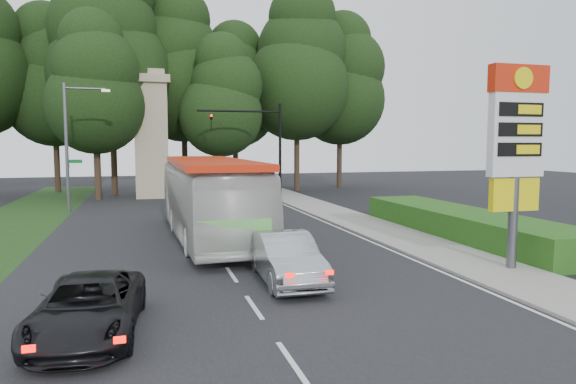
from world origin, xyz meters
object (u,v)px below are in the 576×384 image
object	(u,v)px
gas_station_pylon	(516,139)
monument	(151,134)
sedan_silver	(286,258)
suv_charcoal	(89,307)
streetlight_signs	(70,141)
transit_bus	(210,199)
traffic_signal_mast	(262,139)

from	to	relation	value
gas_station_pylon	monument	world-z (taller)	monument
monument	sedan_silver	xyz separation A→B (m)	(3.50, -27.27, -4.35)
gas_station_pylon	sedan_silver	xyz separation A→B (m)	(-7.70, 0.74, -3.69)
sedan_silver	suv_charcoal	size ratio (longest dim) A/B	0.98
streetlight_signs	sedan_silver	distance (m)	21.38
streetlight_signs	suv_charcoal	xyz separation A→B (m)	(3.04, -22.38, -3.79)
streetlight_signs	transit_bus	distance (m)	13.67
traffic_signal_mast	transit_bus	world-z (taller)	traffic_signal_mast
transit_bus	streetlight_signs	bearing A→B (deg)	120.27
gas_station_pylon	transit_bus	bearing A→B (deg)	136.28
traffic_signal_mast	streetlight_signs	xyz separation A→B (m)	(-12.67, -1.99, -0.23)
traffic_signal_mast	transit_bus	bearing A→B (deg)	-112.52
streetlight_signs	traffic_signal_mast	bearing A→B (deg)	8.92
traffic_signal_mast	suv_charcoal	xyz separation A→B (m)	(-9.63, -24.37, -4.02)
monument	transit_bus	distance (m)	19.75
sedan_silver	transit_bus	bearing A→B (deg)	101.38
gas_station_pylon	suv_charcoal	size ratio (longest dim) A/B	1.46
traffic_signal_mast	sedan_silver	bearing A→B (deg)	-101.12
traffic_signal_mast	streetlight_signs	distance (m)	12.83
traffic_signal_mast	suv_charcoal	world-z (taller)	traffic_signal_mast
streetlight_signs	suv_charcoal	size ratio (longest dim) A/B	1.71
transit_bus	suv_charcoal	bearing A→B (deg)	-112.27
sedan_silver	monument	bearing A→B (deg)	99.00
monument	transit_bus	world-z (taller)	monument
monument	suv_charcoal	distance (m)	30.75
gas_station_pylon	monument	size ratio (longest dim) A/B	0.68
sedan_silver	suv_charcoal	world-z (taller)	sedan_silver
monument	traffic_signal_mast	bearing A→B (deg)	-38.00
streetlight_signs	transit_bus	size ratio (longest dim) A/B	0.62
monument	gas_station_pylon	bearing A→B (deg)	-68.20
gas_station_pylon	transit_bus	size ratio (longest dim) A/B	0.53
gas_station_pylon	monument	distance (m)	30.17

